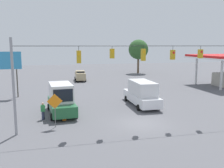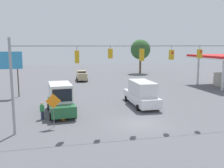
{
  "view_description": "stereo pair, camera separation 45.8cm",
  "coord_description": "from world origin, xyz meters",
  "px_view_note": "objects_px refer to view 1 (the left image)",
  "views": [
    {
      "loc": [
        7.51,
        19.88,
        6.79
      ],
      "look_at": [
        0.5,
        -8.43,
        2.26
      ],
      "focal_mm": 40.0,
      "sensor_mm": 36.0,
      "label": 1
    },
    {
      "loc": [
        7.06,
        19.99,
        6.79
      ],
      "look_at": [
        0.5,
        -8.43,
        2.26
      ],
      "focal_mm": 40.0,
      "sensor_mm": 36.0,
      "label": 2
    }
  ],
  "objects_px": {
    "traffic_cone_nearest": "(64,117)",
    "traffic_cone_fourth": "(58,96)",
    "overhead_signal_span": "(142,69)",
    "roadside_billboard": "(3,64)",
    "pedestrian": "(43,111)",
    "traffic_cone_third": "(59,102)",
    "box_truck_green_parked_shoulder": "(61,99)",
    "box_truck_white_crossing_near": "(142,93)",
    "tree_horizon_left": "(138,50)",
    "traffic_cone_second": "(60,109)",
    "work_zone_sign": "(55,104)",
    "sedan_tan_withflow_deep": "(80,76)"
  },
  "relations": [
    {
      "from": "box_truck_green_parked_shoulder",
      "to": "traffic_cone_nearest",
      "type": "bearing_deg",
      "value": 93.29
    },
    {
      "from": "traffic_cone_third",
      "to": "box_truck_green_parked_shoulder",
      "type": "bearing_deg",
      "value": 92.18
    },
    {
      "from": "traffic_cone_third",
      "to": "work_zone_sign",
      "type": "distance_m",
      "value": 8.15
    },
    {
      "from": "pedestrian",
      "to": "tree_horizon_left",
      "type": "height_order",
      "value": "tree_horizon_left"
    },
    {
      "from": "box_truck_white_crossing_near",
      "to": "traffic_cone_nearest",
      "type": "bearing_deg",
      "value": 23.02
    },
    {
      "from": "work_zone_sign",
      "to": "pedestrian",
      "type": "bearing_deg",
      "value": -66.96
    },
    {
      "from": "sedan_tan_withflow_deep",
      "to": "traffic_cone_nearest",
      "type": "height_order",
      "value": "sedan_tan_withflow_deep"
    },
    {
      "from": "overhead_signal_span",
      "to": "traffic_cone_third",
      "type": "xyz_separation_m",
      "value": [
        6.62,
        -9.14,
        -4.53
      ]
    },
    {
      "from": "sedan_tan_withflow_deep",
      "to": "traffic_cone_nearest",
      "type": "xyz_separation_m",
      "value": [
        4.45,
        25.38,
        -0.73
      ]
    },
    {
      "from": "overhead_signal_span",
      "to": "traffic_cone_second",
      "type": "height_order",
      "value": "overhead_signal_span"
    },
    {
      "from": "box_truck_green_parked_shoulder",
      "to": "tree_horizon_left",
      "type": "distance_m",
      "value": 38.79
    },
    {
      "from": "traffic_cone_nearest",
      "to": "traffic_cone_fourth",
      "type": "xyz_separation_m",
      "value": [
        0.21,
        -9.81,
        0.0
      ]
    },
    {
      "from": "traffic_cone_nearest",
      "to": "traffic_cone_third",
      "type": "distance_m",
      "value": 6.2
    },
    {
      "from": "traffic_cone_third",
      "to": "pedestrian",
      "type": "bearing_deg",
      "value": 73.79
    },
    {
      "from": "overhead_signal_span",
      "to": "traffic_cone_fourth",
      "type": "height_order",
      "value": "overhead_signal_span"
    },
    {
      "from": "work_zone_sign",
      "to": "sedan_tan_withflow_deep",
      "type": "bearing_deg",
      "value": -101.0
    },
    {
      "from": "traffic_cone_third",
      "to": "roadside_billboard",
      "type": "height_order",
      "value": "roadside_billboard"
    },
    {
      "from": "box_truck_white_crossing_near",
      "to": "traffic_cone_second",
      "type": "height_order",
      "value": "box_truck_white_crossing_near"
    },
    {
      "from": "traffic_cone_fourth",
      "to": "work_zone_sign",
      "type": "xyz_separation_m",
      "value": [
        0.61,
        11.57,
        1.69
      ]
    },
    {
      "from": "box_truck_white_crossing_near",
      "to": "traffic_cone_fourth",
      "type": "height_order",
      "value": "box_truck_white_crossing_near"
    },
    {
      "from": "traffic_cone_nearest",
      "to": "traffic_cone_fourth",
      "type": "relative_size",
      "value": 1.0
    },
    {
      "from": "traffic_cone_fourth",
      "to": "tree_horizon_left",
      "type": "height_order",
      "value": "tree_horizon_left"
    },
    {
      "from": "traffic_cone_fourth",
      "to": "pedestrian",
      "type": "xyz_separation_m",
      "value": [
        1.67,
        9.09,
        0.5
      ]
    },
    {
      "from": "traffic_cone_fourth",
      "to": "pedestrian",
      "type": "bearing_deg",
      "value": 79.62
    },
    {
      "from": "roadside_billboard",
      "to": "box_truck_green_parked_shoulder",
      "type": "bearing_deg",
      "value": 125.28
    },
    {
      "from": "traffic_cone_second",
      "to": "pedestrian",
      "type": "relative_size",
      "value": 0.37
    },
    {
      "from": "pedestrian",
      "to": "tree_horizon_left",
      "type": "xyz_separation_m",
      "value": [
        -21.76,
        -34.66,
        4.97
      ]
    },
    {
      "from": "work_zone_sign",
      "to": "tree_horizon_left",
      "type": "height_order",
      "value": "tree_horizon_left"
    },
    {
      "from": "traffic_cone_fourth",
      "to": "work_zone_sign",
      "type": "relative_size",
      "value": 0.21
    },
    {
      "from": "traffic_cone_second",
      "to": "work_zone_sign",
      "type": "xyz_separation_m",
      "value": [
        0.56,
        4.83,
        1.69
      ]
    },
    {
      "from": "traffic_cone_nearest",
      "to": "tree_horizon_left",
      "type": "bearing_deg",
      "value": -119.35
    },
    {
      "from": "traffic_cone_third",
      "to": "roadside_billboard",
      "type": "xyz_separation_m",
      "value": [
        6.66,
        -5.84,
        4.16
      ]
    },
    {
      "from": "sedan_tan_withflow_deep",
      "to": "roadside_billboard",
      "type": "xyz_separation_m",
      "value": [
        11.39,
        13.34,
        3.43
      ]
    },
    {
      "from": "box_truck_white_crossing_near",
      "to": "roadside_billboard",
      "type": "distance_m",
      "value": 18.14
    },
    {
      "from": "overhead_signal_span",
      "to": "box_truck_green_parked_shoulder",
      "type": "distance_m",
      "value": 9.05
    },
    {
      "from": "box_truck_white_crossing_near",
      "to": "traffic_cone_second",
      "type": "distance_m",
      "value": 9.28
    },
    {
      "from": "overhead_signal_span",
      "to": "roadside_billboard",
      "type": "xyz_separation_m",
      "value": [
        13.28,
        -14.98,
        -0.37
      ]
    },
    {
      "from": "overhead_signal_span",
      "to": "traffic_cone_second",
      "type": "distance_m",
      "value": 10.02
    },
    {
      "from": "sedan_tan_withflow_deep",
      "to": "box_truck_white_crossing_near",
      "type": "bearing_deg",
      "value": 101.7
    },
    {
      "from": "traffic_cone_nearest",
      "to": "traffic_cone_third",
      "type": "bearing_deg",
      "value": -87.38
    },
    {
      "from": "overhead_signal_span",
      "to": "work_zone_sign",
      "type": "distance_m",
      "value": 7.8
    },
    {
      "from": "traffic_cone_third",
      "to": "traffic_cone_fourth",
      "type": "distance_m",
      "value": 3.61
    },
    {
      "from": "box_truck_green_parked_shoulder",
      "to": "roadside_billboard",
      "type": "bearing_deg",
      "value": -54.72
    },
    {
      "from": "box_truck_white_crossing_near",
      "to": "traffic_cone_second",
      "type": "relative_size",
      "value": 12.39
    },
    {
      "from": "traffic_cone_fourth",
      "to": "box_truck_white_crossing_near",
      "type": "bearing_deg",
      "value": 146.63
    },
    {
      "from": "traffic_cone_fourth",
      "to": "tree_horizon_left",
      "type": "bearing_deg",
      "value": -128.17
    },
    {
      "from": "roadside_billboard",
      "to": "tree_horizon_left",
      "type": "bearing_deg",
      "value": -138.99
    },
    {
      "from": "traffic_cone_nearest",
      "to": "traffic_cone_second",
      "type": "height_order",
      "value": "same"
    },
    {
      "from": "traffic_cone_second",
      "to": "pedestrian",
      "type": "height_order",
      "value": "pedestrian"
    },
    {
      "from": "work_zone_sign",
      "to": "roadside_billboard",
      "type": "bearing_deg",
      "value": -66.1
    }
  ]
}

